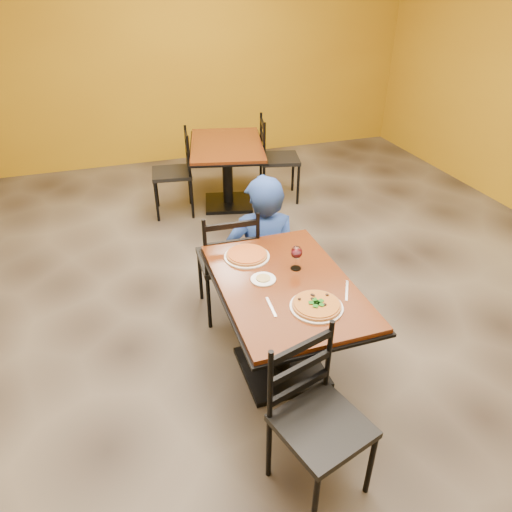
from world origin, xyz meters
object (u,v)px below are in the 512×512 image
object	(u,v)px
chair_second_right	(279,159)
plate_far	(247,256)
table_main	(284,307)
chair_second_left	(172,173)
wine_glass	(296,257)
table_second	(227,160)
chair_main_far	(227,260)
chair_main_near	(322,427)
side_plate	(263,279)
plate_main	(316,307)
pizza_far	(247,254)
pizza_main	(317,305)
diner	(262,243)

from	to	relation	value
chair_second_right	plate_far	world-z (taller)	chair_second_right
table_main	plate_far	world-z (taller)	plate_far
chair_second_left	wine_glass	size ratio (longest dim) A/B	5.26
plate_far	table_main	bearing A→B (deg)	-69.10
table_second	chair_main_far	xyz separation A→B (m)	(-0.53, -1.94, -0.08)
chair_main_near	chair_main_far	world-z (taller)	chair_main_far
side_plate	table_second	bearing A→B (deg)	79.66
plate_main	pizza_far	world-z (taller)	pizza_far
table_second	chair_second_left	distance (m)	0.65
chair_second_left	chair_second_right	world-z (taller)	chair_second_right
plate_far	side_plate	xyz separation A→B (m)	(0.02, -0.29, 0.00)
chair_second_left	side_plate	xyz separation A→B (m)	(0.15, -2.67, 0.28)
chair_main_far	pizza_main	xyz separation A→B (m)	(0.25, -1.09, 0.30)
pizza_main	table_second	bearing A→B (deg)	84.60
chair_second_left	pizza_far	size ratio (longest dim) A/B	3.38
chair_second_left	pizza_far	bearing A→B (deg)	10.77
chair_main_far	chair_second_right	world-z (taller)	chair_second_right
chair_second_left	plate_main	bearing A→B (deg)	14.12
chair_main_far	plate_far	xyz separation A→B (m)	(0.03, -0.43, 0.28)
plate_far	side_plate	size ratio (longest dim) A/B	1.94
plate_far	chair_main_near	bearing A→B (deg)	-89.44
plate_main	pizza_main	size ratio (longest dim) A/B	1.09
table_second	side_plate	bearing A→B (deg)	-100.34
pizza_main	wine_glass	size ratio (longest dim) A/B	1.58
chair_second_left	plate_far	size ratio (longest dim) A/B	3.06
chair_main_near	diner	bearing A→B (deg)	65.04
chair_main_near	pizza_main	bearing A→B (deg)	53.78
table_second	chair_main_far	world-z (taller)	chair_main_far
table_main	diner	xyz separation A→B (m)	(0.13, 0.80, 0.01)
table_main	plate_main	bearing A→B (deg)	-75.06
table_second	chair_main_far	bearing A→B (deg)	-105.33
pizza_far	table_second	bearing A→B (deg)	78.05
chair_main_near	wine_glass	bearing A→B (deg)	59.52
wine_glass	chair_second_left	bearing A→B (deg)	98.67
table_second	chair_main_near	world-z (taller)	chair_main_near
plate_main	chair_main_near	bearing A→B (deg)	-109.93
chair_main_far	chair_second_right	xyz separation A→B (m)	(1.17, 1.94, 0.02)
table_second	pizza_far	world-z (taller)	pizza_far
chair_main_far	plate_main	xyz separation A→B (m)	(0.25, -1.09, 0.28)
chair_main_near	wine_glass	size ratio (longest dim) A/B	5.14
chair_main_near	table_second	bearing A→B (deg)	65.93
table_main	chair_main_near	xyz separation A→B (m)	(-0.13, -0.86, -0.09)
side_plate	plate_main	bearing A→B (deg)	-61.11
pizza_main	wine_glass	xyz separation A→B (m)	(0.04, 0.42, 0.07)
pizza_main	plate_far	world-z (taller)	pizza_main
chair_second_left	side_plate	size ratio (longest dim) A/B	5.92
chair_main_far	pizza_far	distance (m)	0.53
table_second	pizza_far	size ratio (longest dim) A/B	4.87
pizza_main	side_plate	bearing A→B (deg)	118.89
plate_main	side_plate	size ratio (longest dim) A/B	1.94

